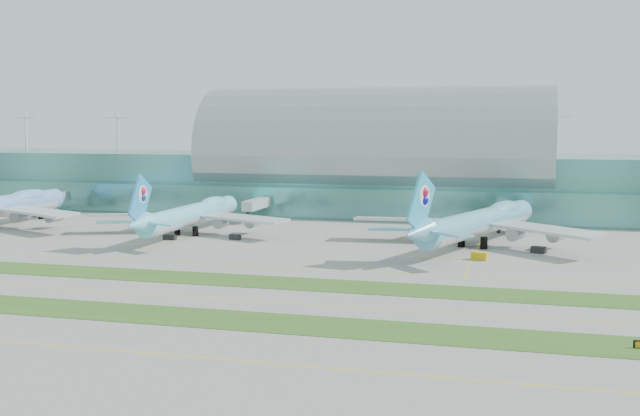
% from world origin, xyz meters
% --- Properties ---
extents(ground, '(700.00, 700.00, 0.00)m').
position_xyz_m(ground, '(0.00, 0.00, 0.00)').
color(ground, gray).
rests_on(ground, ground).
extents(terminal, '(340.00, 69.10, 36.00)m').
position_xyz_m(terminal, '(0.01, 128.79, 14.23)').
color(terminal, '#3D7A75').
rests_on(terminal, ground).
extents(grass_strip_near, '(420.00, 12.00, 0.08)m').
position_xyz_m(grass_strip_near, '(0.00, -28.00, 0.04)').
color(grass_strip_near, '#2D591E').
rests_on(grass_strip_near, ground).
extents(grass_strip_far, '(420.00, 12.00, 0.08)m').
position_xyz_m(grass_strip_far, '(0.00, 2.00, 0.04)').
color(grass_strip_far, '#2D591E').
rests_on(grass_strip_far, ground).
extents(taxiline_a, '(420.00, 0.35, 0.01)m').
position_xyz_m(taxiline_a, '(0.00, -48.00, 0.01)').
color(taxiline_a, yellow).
rests_on(taxiline_a, ground).
extents(taxiline_b, '(420.00, 0.35, 0.01)m').
position_xyz_m(taxiline_b, '(0.00, -14.00, 0.01)').
color(taxiline_b, yellow).
rests_on(taxiline_b, ground).
extents(taxiline_c, '(420.00, 0.35, 0.01)m').
position_xyz_m(taxiline_c, '(0.00, 18.00, 0.01)').
color(taxiline_c, yellow).
rests_on(taxiline_c, ground).
extents(taxiline_d, '(420.00, 0.35, 0.01)m').
position_xyz_m(taxiline_d, '(0.00, 40.00, 0.01)').
color(taxiline_d, yellow).
rests_on(taxiline_d, ground).
extents(airliner_b, '(60.30, 68.30, 18.83)m').
position_xyz_m(airliner_b, '(-38.80, 61.16, 5.81)').
color(airliner_b, '#6BD9EC').
rests_on(airliner_b, ground).
extents(airliner_c, '(63.13, 73.33, 20.77)m').
position_xyz_m(airliner_c, '(40.40, 60.28, 6.41)').
color(airliner_c, '#61B7D6').
rests_on(airliner_c, ground).
extents(gse_c, '(3.43, 1.64, 1.33)m').
position_xyz_m(gse_c, '(-39.74, 48.92, 0.67)').
color(gse_c, black).
rests_on(gse_c, ground).
extents(gse_d, '(3.43, 2.47, 1.33)m').
position_xyz_m(gse_d, '(-23.13, 53.81, 0.66)').
color(gse_d, black).
rests_on(gse_d, ground).
extents(gse_e, '(3.98, 2.84, 1.79)m').
position_xyz_m(gse_e, '(41.98, 38.82, 0.90)').
color(gse_e, '#C3990B').
rests_on(gse_e, ground).
extents(gse_f, '(3.90, 2.97, 1.54)m').
position_xyz_m(gse_f, '(54.93, 52.38, 0.77)').
color(gse_f, black).
rests_on(gse_f, ground).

